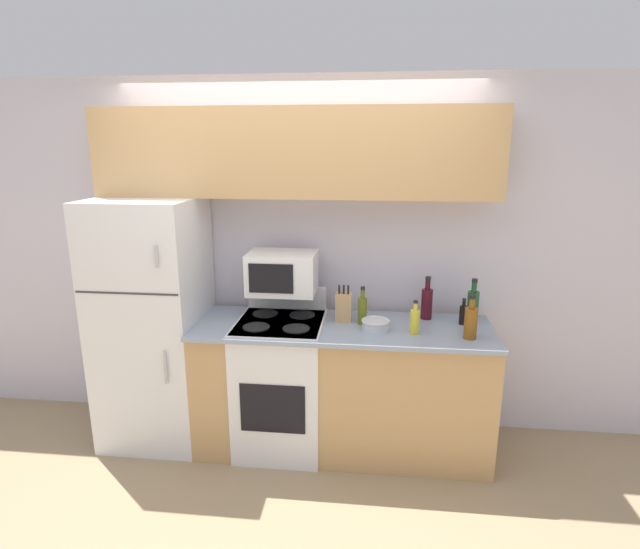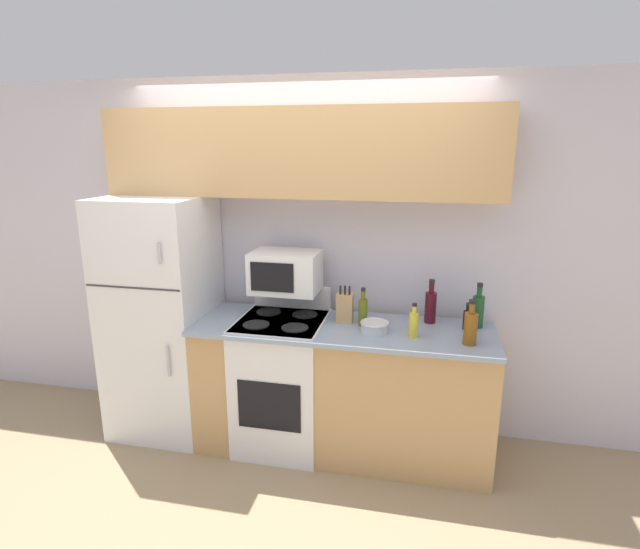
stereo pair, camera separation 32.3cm
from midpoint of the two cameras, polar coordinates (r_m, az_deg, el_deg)
ground_plane at (r=3.57m, az=-1.56°, el=-21.13°), size 12.00×12.00×0.00m
wall_back at (r=3.68m, az=0.92°, el=1.90°), size 8.00×0.05×2.55m
lower_cabinets at (r=3.53m, az=5.24°, el=-12.82°), size 1.98×0.66×0.92m
refrigerator at (r=3.77m, az=-15.25°, el=-4.69°), size 0.70×0.70×1.74m
upper_cabinets at (r=3.41m, az=0.33°, el=13.73°), size 2.68×0.33×0.58m
stove at (r=3.58m, az=-1.67°, el=-12.01°), size 0.59×0.64×1.09m
microwave at (r=3.44m, az=-1.29°, el=0.29°), size 0.46×0.34×0.28m
knife_block at (r=3.39m, az=5.61°, el=-3.83°), size 0.11×0.09×0.26m
bowl at (r=3.25m, az=9.12°, el=-5.93°), size 0.19×0.19×0.07m
bottle_olive_oil at (r=3.33m, az=7.71°, el=-4.18°), size 0.06×0.06×0.26m
bottle_soy_sauce at (r=3.43m, az=19.09°, el=-4.89°), size 0.05×0.05×0.18m
bottle_cooking_spray at (r=3.20m, az=13.54°, el=-5.55°), size 0.06×0.06×0.22m
bottle_wine_red at (r=3.47m, az=15.16°, el=-3.52°), size 0.08×0.08×0.30m
bottle_whiskey at (r=3.17m, az=19.67°, el=-5.72°), size 0.08×0.08×0.28m
bottle_wine_green at (r=3.48m, az=20.19°, el=-3.87°), size 0.08×0.08×0.30m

